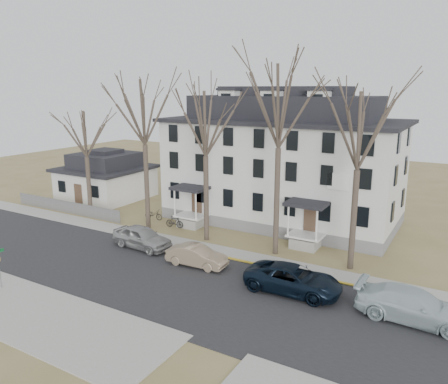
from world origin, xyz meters
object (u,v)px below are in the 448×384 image
Objects in this scene: tree_far_left at (143,108)px; bicycle_left at (154,215)px; car_navy at (293,280)px; car_white at (413,306)px; car_tan at (197,256)px; car_silver at (142,238)px; small_house at (106,178)px; tree_mid_left at (205,119)px; tree_center at (280,100)px; boarding_house at (282,162)px; tree_bungalow at (85,131)px; tree_mid_right at (360,125)px; bicycle_right at (175,222)px.

bicycle_left is (-1.14, 2.13, -9.86)m from tree_far_left.
tree_far_left is at bearing 69.89° from car_navy.
car_tan is at bearing 89.82° from car_white.
car_white is at bearing -112.97° from bicycle_left.
small_house is at bearing 57.93° from car_silver.
car_white is (33.07, -11.50, -1.40)m from small_house.
tree_center reaches higher than tree_mid_left.
tree_mid_left is 2.19× the size of car_white.
tree_mid_left reaches higher than small_house.
boarding_house is 1.41× the size of tree_center.
tree_bungalow is 1.85× the size of car_white.
tree_far_left is at bearing 78.06° from car_white.
bicycle_left is at bearing -22.44° from small_house.
car_silver is (13.79, -10.29, -1.40)m from small_house.
car_silver is (9.79, -4.09, -7.27)m from tree_bungalow.
tree_mid_right reaches higher than car_silver.
boarding_house reaches higher than bicycle_right.
tree_bungalow reaches higher than car_white.
car_white is (10.07, -5.30, -10.24)m from tree_center.
tree_center is 3.45× the size of car_tan.
tree_bungalow is at bearing 180.00° from tree_far_left.
bicycle_left is at bearing 64.71° from car_navy.
tree_mid_right is at bearing 0.00° from tree_mid_left.
tree_mid_left is 2.57× the size of car_silver.
boarding_house is at bearing 110.20° from tree_center.
car_tan is (19.29, -11.08, -1.55)m from small_house.
boarding_house is at bearing 136.19° from tree_mid_right.
car_tan is at bearing -131.82° from bicycle_left.
bicycle_right is at bearing -112.53° from bicycle_left.
tree_mid_left is at bearing -20.03° from small_house.
tree_bungalow is at bearing 75.55° from car_navy.
tree_far_left is 1.08× the size of tree_mid_right.
car_tan is (5.50, -0.79, -0.14)m from car_silver.
tree_bungalow is at bearing 180.00° from tree_mid_left.
bicycle_right is at bearing 13.50° from car_silver.
boarding_house is 1.52× the size of tree_far_left.
car_silver is (-3.21, -4.09, -8.76)m from tree_mid_left.
small_house is 1.49× the size of car_white.
small_house is at bearing 167.73° from tree_mid_right.
tree_center is (12.00, 0.00, 0.74)m from tree_far_left.
small_house is 19.53m from tree_mid_left.
tree_center is at bearing -15.08° from small_house.
tree_mid_left is at bearing -110.20° from boarding_house.
tree_center is 8.71× the size of bicycle_right.
tree_mid_left reaches higher than bicycle_left.
bicycle_right is (-0.82, 5.25, -0.34)m from car_silver.
tree_center is 12.07m from car_navy.
tree_mid_left reaches higher than car_white.
bicycle_left is at bearing 65.98° from bicycle_right.
tree_mid_left is 0.87× the size of tree_center.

